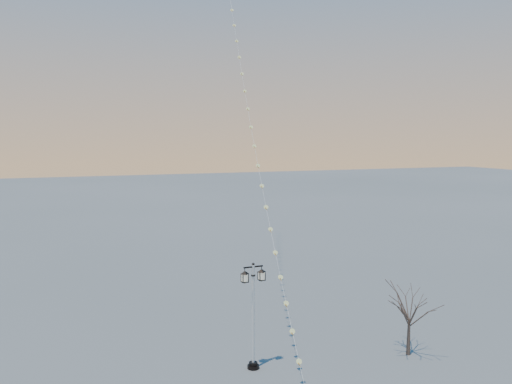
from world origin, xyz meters
name	(u,v)px	position (x,y,z in m)	size (l,w,h in m)	color
street_lamp	(253,310)	(-1.60, 3.81, 3.18)	(1.46, 0.64, 5.75)	black
bare_tree	(409,309)	(7.23, 2.31, 2.65)	(2.30, 2.30, 3.82)	#443329
kite_train	(245,59)	(2.75, 17.04, 18.23)	(6.87, 34.81, 36.69)	black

